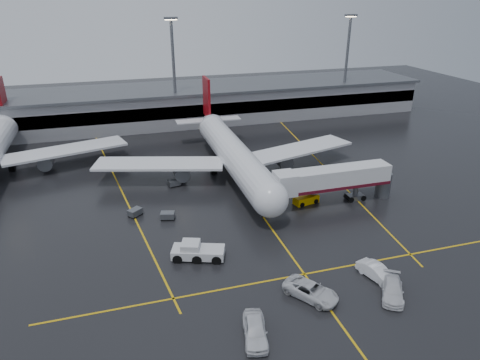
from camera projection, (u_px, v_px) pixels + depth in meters
name	position (u px, v px, depth m)	size (l,w,h in m)	color
ground	(248.00, 196.00, 70.15)	(220.00, 220.00, 0.00)	black
apron_line_centre	(248.00, 196.00, 70.15)	(0.25, 90.00, 0.02)	gold
apron_line_stop	(304.00, 274.00, 50.83)	(60.00, 0.25, 0.02)	gold
apron_line_left	(119.00, 186.00, 73.71)	(0.25, 70.00, 0.02)	gold
apron_line_right	(321.00, 163.00, 83.62)	(0.25, 70.00, 0.02)	gold
terminal	(192.00, 103.00, 110.49)	(122.00, 19.00, 8.60)	gray
light_mast_mid	(174.00, 67.00, 99.90)	(3.00, 1.20, 25.45)	#595B60
light_mast_right	(347.00, 59.00, 111.64)	(3.00, 1.20, 25.45)	#595B60
main_airliner	(232.00, 153.00, 76.97)	(48.80, 45.60, 14.10)	silver
jet_bridge	(333.00, 180.00, 66.40)	(19.90, 3.40, 6.05)	silver
pushback_tractor	(197.00, 252.00, 53.60)	(6.97, 4.62, 2.31)	silver
belt_loader	(306.00, 199.00, 67.72)	(4.26, 2.55, 2.53)	#E1A400
service_van_a	(311.00, 291.00, 46.67)	(2.84, 6.15, 1.71)	silver
service_van_b	(392.00, 290.00, 46.92)	(2.23, 5.49, 1.59)	silver
service_van_c	(377.00, 272.00, 49.75)	(1.79, 5.14, 1.70)	white
service_van_d	(255.00, 330.00, 41.13)	(2.20, 5.48, 1.87)	silver
baggage_cart_a	(168.00, 215.00, 62.88)	(2.27, 1.77, 1.12)	#595B60
baggage_cart_b	(135.00, 212.00, 63.84)	(2.37, 2.26, 1.12)	#595B60
baggage_cart_c	(174.00, 183.00, 73.60)	(2.25, 1.73, 1.12)	#595B60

